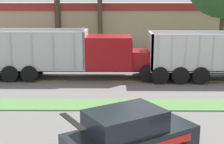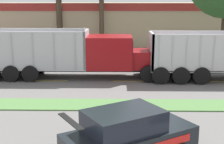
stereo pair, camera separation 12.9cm
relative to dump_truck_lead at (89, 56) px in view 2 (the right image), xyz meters
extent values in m
cube|color=#517F42|center=(3.17, -5.87, -1.50)|extent=(120.00, 1.75, 0.06)
cube|color=yellow|center=(-2.59, -0.99, -1.52)|extent=(2.40, 0.14, 0.01)
cube|color=yellow|center=(2.81, -0.99, -1.52)|extent=(2.40, 0.14, 0.01)
cube|color=yellow|center=(8.21, -0.99, -1.52)|extent=(2.40, 0.14, 0.01)
cube|color=black|center=(-0.96, 0.00, -0.90)|extent=(11.83, 1.43, 0.18)
cube|color=maroon|center=(3.92, 0.00, -0.22)|extent=(2.08, 2.13, 1.18)
cube|color=#B7B7BC|center=(4.99, 0.00, -0.22)|extent=(0.06, 1.82, 1.00)
cube|color=maroon|center=(1.38, 0.00, 0.27)|extent=(2.99, 2.59, 2.15)
cube|color=black|center=(2.90, 0.00, 0.64)|extent=(0.04, 2.20, 0.97)
cylinder|color=silver|center=(-0.21, -0.84, 1.11)|extent=(0.14, 0.14, 1.69)
cube|color=#B7B7BC|center=(-3.49, 0.00, -0.75)|extent=(6.76, 2.59, 0.12)
cube|color=#B7B7BC|center=(-0.19, 0.00, 0.50)|extent=(0.16, 2.59, 2.48)
cube|color=#B7B7BC|center=(-3.49, -1.21, 0.50)|extent=(6.76, 0.16, 2.48)
cube|color=#B7B7BC|center=(-3.49, 1.22, 0.50)|extent=(6.76, 0.16, 2.48)
cube|color=#A3A3A8|center=(-4.85, -1.31, 0.50)|extent=(0.10, 0.04, 2.36)
cube|color=#A3A3A8|center=(-3.49, -1.31, 0.50)|extent=(0.10, 0.04, 2.36)
cube|color=#A3A3A8|center=(-2.14, -1.31, 0.50)|extent=(0.10, 0.04, 2.36)
cube|color=#A3A3A8|center=(-0.79, -1.31, 0.50)|extent=(0.10, 0.04, 2.36)
cylinder|color=black|center=(3.92, -1.27, -0.99)|extent=(1.09, 0.30, 1.09)
cylinder|color=black|center=(3.92, 1.28, -0.99)|extent=(1.09, 0.30, 1.09)
cylinder|color=black|center=(-6.27, 1.28, -0.99)|extent=(1.09, 0.30, 1.09)
cylinder|color=black|center=(-5.01, -1.27, -0.99)|extent=(1.09, 0.30, 1.09)
cylinder|color=black|center=(-5.01, 1.28, -0.99)|extent=(1.09, 0.30, 1.09)
cylinder|color=black|center=(-3.74, -1.27, -0.99)|extent=(1.09, 0.30, 1.09)
cylinder|color=black|center=(-3.74, 1.28, -0.99)|extent=(1.09, 0.30, 1.09)
cube|color=silver|center=(7.04, -0.47, -0.74)|extent=(5.98, 2.46, 0.12)
cube|color=silver|center=(4.13, -0.47, 0.45)|extent=(0.16, 2.46, 2.37)
cube|color=silver|center=(7.04, -1.63, 0.45)|extent=(5.98, 0.16, 2.37)
cube|color=silver|center=(7.04, 0.68, 0.45)|extent=(5.98, 0.16, 2.37)
cube|color=#B2B2B7|center=(4.48, -1.73, 0.45)|extent=(0.10, 0.04, 2.25)
cube|color=#B2B2B7|center=(5.33, -1.73, 0.45)|extent=(0.10, 0.04, 2.25)
cube|color=#B2B2B7|center=(6.19, -1.73, 0.45)|extent=(0.10, 0.04, 2.25)
cube|color=#B2B2B7|center=(7.04, -1.73, 0.45)|extent=(0.10, 0.04, 2.25)
cube|color=#B2B2B7|center=(7.90, -1.73, 0.45)|extent=(0.10, 0.04, 2.25)
cylinder|color=black|center=(4.65, -1.69, -0.98)|extent=(1.11, 0.30, 1.11)
cylinder|color=black|center=(4.65, 0.74, -0.98)|extent=(1.11, 0.30, 1.11)
cylinder|color=black|center=(5.94, -1.69, -0.98)|extent=(1.11, 0.30, 1.11)
cylinder|color=black|center=(5.94, 0.74, -0.98)|extent=(1.11, 0.30, 1.11)
cylinder|color=black|center=(7.23, -1.69, -0.98)|extent=(1.11, 0.30, 1.11)
cylinder|color=black|center=(7.23, 0.74, -0.98)|extent=(1.11, 0.30, 1.11)
cube|color=black|center=(2.36, -11.34, -0.85)|extent=(4.71, 3.89, 0.73)
cube|color=black|center=(2.13, -11.48, -0.15)|extent=(2.91, 2.66, 0.68)
cube|color=black|center=(2.13, -11.48, 0.21)|extent=(2.91, 2.66, 0.04)
cube|color=black|center=(0.58, -12.45, 0.25)|extent=(0.95, 1.37, 0.03)
cylinder|color=black|center=(3.05, -9.87, -1.22)|extent=(0.64, 0.50, 0.63)
cylinder|color=silver|center=(2.99, -9.78, -1.22)|extent=(0.38, 0.24, 0.44)
cube|color=tan|center=(0.51, 20.09, 0.94)|extent=(29.58, 12.00, 4.93)
cube|color=maroon|center=(0.51, 14.04, 2.95)|extent=(28.10, 0.10, 0.80)
cylinder|color=#473828|center=(-4.55, 13.91, 2.18)|extent=(0.63, 0.63, 7.43)
cylinder|color=#473828|center=(11.10, 6.57, 1.04)|extent=(0.38, 0.38, 5.14)
cylinder|color=#473828|center=(0.17, 13.16, 2.01)|extent=(0.52, 0.52, 7.09)
camera|label=1|loc=(1.81, -20.88, 3.64)|focal=50.00mm
camera|label=2|loc=(1.94, -20.88, 3.64)|focal=50.00mm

